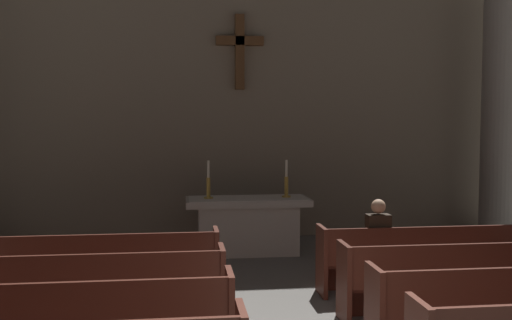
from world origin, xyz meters
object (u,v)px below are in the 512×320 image
(pew_left_row_3, at_px, (84,292))
(pew_right_row_4, at_px, (430,258))
(candlestick_left, at_px, (208,186))
(altar, at_px, (248,224))
(pew_left_row_4, at_px, (98,268))
(pew_right_row_3, at_px, (468,279))
(candlestick_right, at_px, (286,185))
(column_right_third, at_px, (502,82))
(lone_worshipper, at_px, (376,243))

(pew_left_row_3, height_order, pew_right_row_4, same)
(candlestick_left, bearing_deg, altar, 0.00)
(pew_left_row_4, distance_m, pew_right_row_3, 4.68)
(pew_left_row_3, relative_size, candlestick_left, 4.69)
(pew_left_row_4, height_order, pew_right_row_3, same)
(pew_right_row_3, bearing_deg, altar, 120.86)
(pew_right_row_4, distance_m, candlestick_right, 3.19)
(pew_left_row_4, distance_m, column_right_third, 8.29)
(pew_right_row_3, bearing_deg, pew_right_row_4, 90.00)
(column_right_third, xyz_separation_m, candlestick_left, (-5.68, -0.37, -1.90))
(altar, xyz_separation_m, lone_worshipper, (1.50, -2.63, 0.16))
(pew_right_row_3, height_order, altar, altar)
(altar, distance_m, candlestick_right, 0.98)
(pew_left_row_4, bearing_deg, pew_right_row_4, 0.00)
(candlestick_left, bearing_deg, candlestick_right, 0.00)
(pew_left_row_3, xyz_separation_m, pew_right_row_3, (4.54, 0.00, 0.00))
(altar, distance_m, lone_worshipper, 3.03)
(pew_left_row_3, height_order, candlestick_left, candlestick_left)
(column_right_third, xyz_separation_m, lone_worshipper, (-3.48, -3.00, -2.43))
(pew_left_row_4, xyz_separation_m, candlestick_left, (1.57, 2.67, 0.75))
(altar, bearing_deg, pew_left_row_3, -120.86)
(candlestick_left, height_order, candlestick_right, same)
(candlestick_left, bearing_deg, pew_left_row_4, -120.43)
(pew_left_row_4, relative_size, pew_right_row_4, 1.00)
(pew_left_row_4, bearing_deg, altar, 49.65)
(candlestick_right, xyz_separation_m, lone_worshipper, (0.80, -2.63, -0.53))
(candlestick_right, bearing_deg, lone_worshipper, -73.15)
(pew_right_row_3, height_order, pew_right_row_4, same)
(candlestick_right, bearing_deg, pew_left_row_3, -128.02)
(column_right_third, relative_size, candlestick_left, 9.54)
(lone_worshipper, bearing_deg, column_right_third, 40.75)
(pew_right_row_3, xyz_separation_m, lone_worshipper, (-0.77, 1.16, 0.22))
(pew_left_row_3, xyz_separation_m, altar, (2.27, 3.80, 0.06))
(pew_right_row_4, distance_m, lone_worshipper, 0.80)
(candlestick_left, xyz_separation_m, lone_worshipper, (2.20, -2.63, -0.53))
(pew_left_row_3, distance_m, candlestick_left, 4.18)
(candlestick_right, height_order, lone_worshipper, candlestick_right)
(pew_left_row_3, bearing_deg, lone_worshipper, 17.17)
(pew_right_row_4, height_order, lone_worshipper, lone_worshipper)
(altar, xyz_separation_m, candlestick_right, (0.70, 0.00, 0.69))
(pew_left_row_4, xyz_separation_m, pew_right_row_4, (4.54, 0.00, 0.00))
(altar, height_order, lone_worshipper, lone_worshipper)
(pew_left_row_4, height_order, pew_right_row_4, same)
(pew_right_row_3, xyz_separation_m, column_right_third, (2.71, 4.17, 2.64))
(column_right_third, xyz_separation_m, candlestick_right, (-4.28, -0.37, -1.90))
(pew_left_row_4, relative_size, candlestick_right, 4.69)
(pew_left_row_3, xyz_separation_m, pew_left_row_4, (0.00, 1.13, 0.00))
(pew_left_row_3, distance_m, pew_left_row_4, 1.13)
(pew_right_row_4, distance_m, candlestick_left, 4.06)
(pew_right_row_4, bearing_deg, pew_left_row_3, -166.06)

